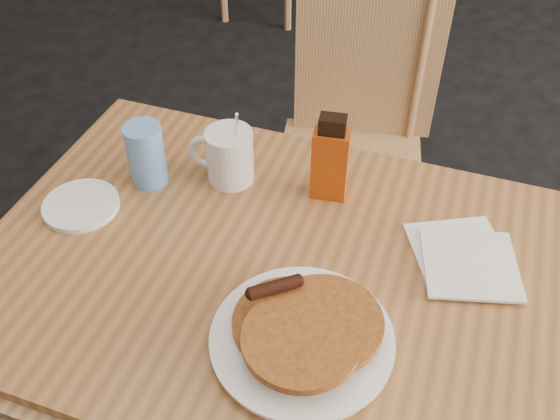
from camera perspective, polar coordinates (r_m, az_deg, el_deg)
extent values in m
cube|color=#986036|center=(1.11, 0.84, -5.96)|extent=(1.15, 0.81, 0.04)
cube|color=tan|center=(1.12, 0.83, -6.46)|extent=(1.20, 0.85, 0.02)
cylinder|color=tan|center=(1.59, 20.47, -10.27)|extent=(0.04, 0.04, 0.71)
cube|color=tan|center=(1.79, 6.32, 3.63)|extent=(0.46, 0.46, 0.04)
cube|color=tan|center=(1.80, 8.03, 13.11)|extent=(0.41, 0.10, 0.44)
cylinder|color=tan|center=(1.85, -0.15, -4.01)|extent=(0.04, 0.04, 0.41)
cylinder|color=tan|center=(2.05, 11.17, 0.75)|extent=(0.04, 0.04, 0.41)
cylinder|color=white|center=(0.99, 2.02, -11.82)|extent=(0.28, 0.28, 0.02)
cylinder|color=white|center=(0.98, 2.03, -11.59)|extent=(0.29, 0.29, 0.01)
cylinder|color=#995120|center=(0.98, 0.84, -10.28)|extent=(0.18, 0.18, 0.01)
cylinder|color=#995120|center=(0.97, 4.08, -10.20)|extent=(0.18, 0.18, 0.01)
cylinder|color=#995120|center=(0.93, 1.94, -11.70)|extent=(0.18, 0.18, 0.01)
cylinder|color=black|center=(0.97, -0.47, -7.06)|extent=(0.08, 0.07, 0.02)
cylinder|color=white|center=(1.23, -4.60, 4.94)|extent=(0.09, 0.09, 0.11)
torus|color=white|center=(1.25, -6.74, 5.29)|extent=(0.08, 0.01, 0.08)
cylinder|color=black|center=(1.20, -4.73, 6.68)|extent=(0.08, 0.08, 0.01)
cylinder|color=silver|center=(1.20, -4.10, 6.29)|extent=(0.04, 0.05, 0.16)
cube|color=maroon|center=(1.18, 4.59, 4.21)|extent=(0.07, 0.05, 0.15)
cube|color=black|center=(1.13, 4.85, 7.77)|extent=(0.05, 0.04, 0.03)
cube|color=silver|center=(1.16, 16.05, -3.72)|extent=(0.21, 0.21, 0.01)
cube|color=silver|center=(1.13, 17.01, -4.77)|extent=(0.19, 0.19, 0.01)
cylinder|color=#578ACD|center=(1.25, -12.14, 4.98)|extent=(0.09, 0.09, 0.13)
cylinder|color=white|center=(1.25, -17.73, 0.41)|extent=(0.18, 0.18, 0.01)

